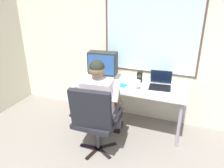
% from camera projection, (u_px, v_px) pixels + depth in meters
% --- Properties ---
extents(wall_rear, '(5.15, 0.08, 2.81)m').
position_uv_depth(wall_rear, '(154.00, 35.00, 3.28)').
color(wall_rear, beige).
rests_on(wall_rear, ground).
extents(desk, '(1.68, 0.67, 0.74)m').
position_uv_depth(desk, '(130.00, 87.00, 3.31)').
color(desk, gray).
rests_on(desk, ground).
extents(office_chair, '(0.65, 0.59, 1.00)m').
position_uv_depth(office_chair, '(94.00, 117.00, 2.71)').
color(office_chair, black).
rests_on(office_chair, ground).
extents(person_seated, '(0.56, 0.80, 1.27)m').
position_uv_depth(person_seated, '(101.00, 101.00, 2.91)').
color(person_seated, '#4E495B').
rests_on(person_seated, ground).
extents(crt_monitor, '(0.46, 0.26, 0.44)m').
position_uv_depth(crt_monitor, '(103.00, 64.00, 3.36)').
color(crt_monitor, beige).
rests_on(crt_monitor, desk).
extents(laptop, '(0.34, 0.33, 0.23)m').
position_uv_depth(laptop, '(160.00, 82.00, 3.17)').
color(laptop, black).
rests_on(laptop, desk).
extents(wine_glass, '(0.07, 0.07, 0.14)m').
position_uv_depth(wine_glass, '(138.00, 84.00, 3.06)').
color(wine_glass, silver).
rests_on(wine_glass, desk).
extents(desk_speaker, '(0.09, 0.10, 0.16)m').
position_uv_depth(desk_speaker, '(140.00, 77.00, 3.32)').
color(desk_speaker, black).
rests_on(desk_speaker, desk).
extents(cd_case, '(0.16, 0.14, 0.01)m').
position_uv_depth(cd_case, '(122.00, 85.00, 3.21)').
color(cd_case, '#0D9B94').
rests_on(cd_case, desk).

